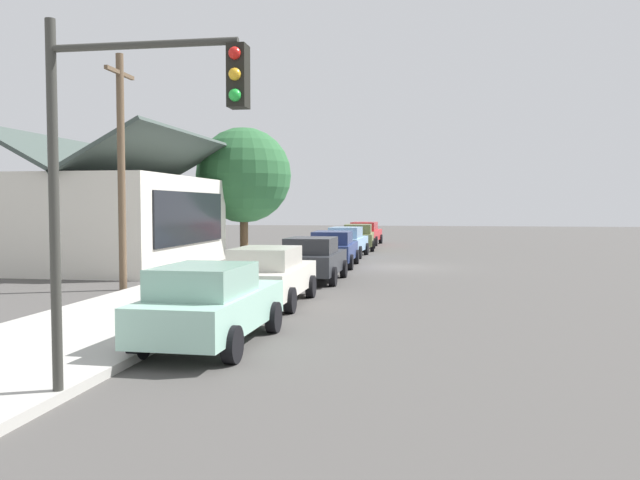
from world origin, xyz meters
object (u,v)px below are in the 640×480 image
Objects in this scene: shade_tree at (244,175)px; utility_pole_wooden at (121,167)px; car_ivory at (269,275)px; car_navy at (333,248)px; car_skyblue at (347,241)px; car_cherry at (365,233)px; traffic_light_main at (126,146)px; car_olive at (358,237)px; car_seafoam at (211,304)px; car_charcoal at (313,259)px; fire_hydrant_red at (235,280)px.

utility_pole_wooden reaches higher than shade_tree.
car_navy is (11.13, -0.16, 0.00)m from car_ivory.
shade_tree reaches higher than car_skyblue.
car_cherry is 26.27m from utility_pole_wooden.
shade_tree is at bearing 12.78° from traffic_light_main.
car_olive and car_cherry have the same top height.
car_seafoam is 9.73m from utility_pole_wooden.
car_seafoam is at bearing 178.87° from car_navy.
car_navy is at bearing 1.26° from car_charcoal.
car_navy is 10.97m from utility_pole_wooden.
car_charcoal and car_skyblue have the same top height.
car_seafoam and car_olive have the same top height.
utility_pole_wooden reaches higher than fire_hydrant_red.
car_charcoal is 6.09× the size of fire_hydrant_red.
car_olive is 0.91× the size of traffic_light_main.
car_ivory reaches higher than fire_hydrant_red.
car_seafoam is 10.73m from car_charcoal.
car_seafoam is at bearing -167.07° from fire_hydrant_red.
car_charcoal is at bearing -2.04° from car_ivory.
car_navy is at bearing -176.96° from car_skyblue.
fire_hydrant_red is at bearing 14.34° from car_seafoam.
car_charcoal and car_navy have the same top height.
traffic_light_main reaches higher than car_seafoam.
car_cherry is at bearing 0.44° from traffic_light_main.
car_charcoal is at bearing -177.07° from car_skyblue.
shade_tree reaches higher than car_charcoal.
car_seafoam is 0.65× the size of shade_tree.
utility_pole_wooden is 5.34m from fire_hydrant_red.
car_ivory is (5.23, 0.14, 0.00)m from car_seafoam.
car_ivory is 1.05× the size of car_charcoal.
shade_tree is (-0.60, 5.48, 3.52)m from car_skyblue.
car_ivory is 16.84m from car_skyblue.
utility_pole_wooden reaches higher than car_ivory.
utility_pole_wooden reaches higher than car_cherry.
utility_pole_wooden is at bearing 161.56° from car_olive.
car_cherry is at bearing -25.38° from shade_tree.
car_cherry is 13.16m from shade_tree.
traffic_light_main reaches higher than car_navy.
car_seafoam is 6.26× the size of fire_hydrant_red.
car_seafoam is at bearing -177.76° from car_skyblue.
shade_tree is at bearing 28.29° from car_charcoal.
car_seafoam is 6.71m from fire_hydrant_red.
traffic_light_main is at bearing -176.15° from car_seafoam.
car_navy is (16.36, -0.02, 0.00)m from car_seafoam.
fire_hydrant_red is (-20.84, 1.49, -0.32)m from car_olive.
car_charcoal is at bearing 0.88° from car_seafoam.
traffic_light_main reaches higher than car_skyblue.
car_charcoal is at bearing 177.31° from car_olive.
car_cherry is (32.93, 0.12, 0.00)m from car_seafoam.
car_seafoam is at bearing -165.48° from shade_tree.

